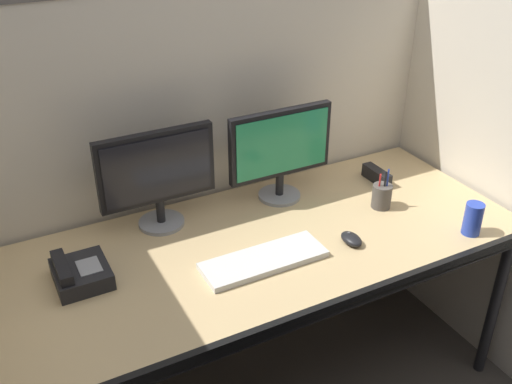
{
  "coord_description": "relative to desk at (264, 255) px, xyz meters",
  "views": [
    {
      "loc": [
        -0.82,
        -1.21,
        1.92
      ],
      "look_at": [
        0.0,
        0.35,
        0.92
      ],
      "focal_mm": 40.96,
      "sensor_mm": 36.0,
      "label": 1
    }
  ],
  "objects": [
    {
      "name": "desk_phone",
      "position": [
        -0.63,
        0.09,
        0.08
      ],
      "size": [
        0.17,
        0.19,
        0.09
      ],
      "color": "black",
      "rests_on": "desk"
    },
    {
      "name": "computer_mouse",
      "position": [
        0.28,
        -0.14,
        0.07
      ],
      "size": [
        0.06,
        0.1,
        0.04
      ],
      "color": "black",
      "rests_on": "desk"
    },
    {
      "name": "soda_can",
      "position": [
        0.7,
        -0.28,
        0.11
      ],
      "size": [
        0.07,
        0.07,
        0.12
      ],
      "primitive_type": "cylinder",
      "color": "#263FB2",
      "rests_on": "desk"
    },
    {
      "name": "keyboard_main",
      "position": [
        -0.05,
        -0.1,
        0.06
      ],
      "size": [
        0.43,
        0.15,
        0.02
      ],
      "primitive_type": "cube",
      "color": "silver",
      "rests_on": "desk"
    },
    {
      "name": "monitor_left",
      "position": [
        -0.28,
        0.29,
        0.27
      ],
      "size": [
        0.43,
        0.17,
        0.37
      ],
      "color": "gray",
      "rests_on": "desk"
    },
    {
      "name": "cubicle_partition_right",
      "position": [
        0.99,
        -0.09,
        0.1
      ],
      "size": [
        0.06,
        1.41,
        1.57
      ],
      "color": "beige",
      "rests_on": "ground"
    },
    {
      "name": "desk",
      "position": [
        0.0,
        0.0,
        0.0
      ],
      "size": [
        1.9,
        0.8,
        0.74
      ],
      "color": "tan",
      "rests_on": "ground"
    },
    {
      "name": "pen_cup",
      "position": [
        0.53,
        0.01,
        0.1
      ],
      "size": [
        0.08,
        0.08,
        0.17
      ],
      "color": "#4C4742",
      "rests_on": "desk"
    },
    {
      "name": "cubicle_partition_rear",
      "position": [
        0.0,
        0.46,
        0.1
      ],
      "size": [
        2.21,
        0.06,
        1.57
      ],
      "color": "beige",
      "rests_on": "ground"
    },
    {
      "name": "red_stapler",
      "position": [
        0.64,
        0.19,
        0.08
      ],
      "size": [
        0.04,
        0.15,
        0.06
      ],
      "primitive_type": "cube",
      "color": "black",
      "rests_on": "desk"
    },
    {
      "name": "monitor_right",
      "position": [
        0.21,
        0.26,
        0.27
      ],
      "size": [
        0.43,
        0.17,
        0.37
      ],
      "color": "gray",
      "rests_on": "desk"
    }
  ]
}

